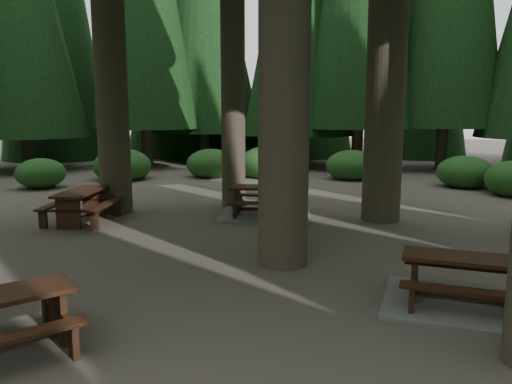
# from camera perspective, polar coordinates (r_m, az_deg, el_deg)

# --- Properties ---
(ground) EXTENTS (80.00, 80.00, 0.00)m
(ground) POSITION_cam_1_polar(r_m,az_deg,el_deg) (8.61, -2.50, -8.18)
(ground) COLOR #4C453E
(ground) RESTS_ON ground
(picnic_table_a) EXTENTS (2.20, 1.88, 0.69)m
(picnic_table_a) POSITION_cam_1_polar(r_m,az_deg,el_deg) (7.30, 22.69, -10.35)
(picnic_table_a) COLOR gray
(picnic_table_a) RESTS_ON ground
(picnic_table_b) EXTENTS (1.67, 1.95, 0.76)m
(picnic_table_b) POSITION_cam_1_polar(r_m,az_deg,el_deg) (12.27, -19.33, -0.99)
(picnic_table_b) COLOR black
(picnic_table_b) RESTS_ON ground
(picnic_table_c) EXTENTS (2.45, 2.13, 0.74)m
(picnic_table_c) POSITION_cam_1_polar(r_m,az_deg,el_deg) (12.30, 1.08, -1.64)
(picnic_table_c) COLOR gray
(picnic_table_c) RESTS_ON ground
(shrub_ring) EXTENTS (23.86, 24.64, 1.49)m
(shrub_ring) POSITION_cam_1_polar(r_m,az_deg,el_deg) (9.04, 3.14, -4.70)
(shrub_ring) COLOR #225B1F
(shrub_ring) RESTS_ON ground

